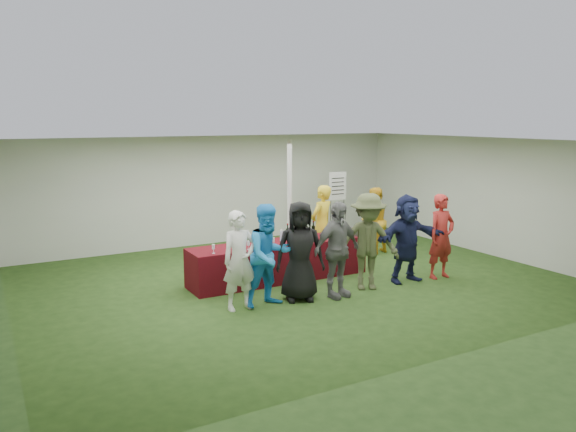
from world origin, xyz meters
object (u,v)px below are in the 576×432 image
wine_list_sign (338,191)px  customer_2 (300,251)px  customer_3 (337,250)px  staff_pourer (322,225)px  customer_0 (240,261)px  serving_table (279,261)px  customer_5 (407,238)px  dump_bucket (356,231)px  customer_1 (269,255)px  customer_4 (368,242)px  customer_6 (441,236)px  staff_back (374,221)px

wine_list_sign → customer_2: 4.67m
wine_list_sign → customer_3: 4.42m
staff_pourer → customer_0: size_ratio=1.04×
serving_table → customer_5: bearing=-31.8°
staff_pourer → customer_0: bearing=10.2°
dump_bucket → customer_3: size_ratio=0.14×
wine_list_sign → customer_3: size_ratio=1.05×
customer_1 → customer_4: customer_4 is taller
dump_bucket → customer_1: size_ratio=0.14×
customer_5 → customer_6: customer_5 is taller
customer_0 → customer_1: bearing=-10.1°
serving_table → staff_back: size_ratio=2.32×
staff_back → customer_5: bearing=55.9°
wine_list_sign → customer_6: (0.02, -3.62, -0.48)m
wine_list_sign → dump_bucket: bearing=-115.8°
customer_4 → dump_bucket: bearing=87.6°
customer_0 → customer_4: customer_4 is taller
staff_pourer → customer_3: bearing=41.4°
staff_back → customer_4: size_ratio=0.87×
customer_2 → customer_6: (3.13, -0.16, -0.03)m
serving_table → staff_back: (2.96, 0.85, 0.40)m
staff_back → customer_4: 2.84m
staff_back → customer_4: customer_4 is taller
dump_bucket → customer_5: 1.15m
staff_pourer → customer_1: 2.89m
customer_0 → customer_1: 0.51m
staff_pourer → customer_5: size_ratio=1.01×
customer_2 → customer_6: size_ratio=1.04×
customer_0 → customer_4: bearing=-5.6°
dump_bucket → customer_6: bearing=-45.5°
customer_1 → customer_6: customer_1 is taller
customer_0 → customer_5: customer_5 is taller
wine_list_sign → staff_back: 1.45m
serving_table → customer_6: bearing=-26.5°
dump_bucket → customer_2: size_ratio=0.14×
customer_1 → customer_4: size_ratio=0.97×
customer_1 → customer_5: customer_1 is taller
serving_table → customer_4: bearing=-49.5°
staff_back → customer_4: (-1.82, -2.18, 0.12)m
customer_0 → customer_2: customer_2 is taller
customer_0 → customer_3: bearing=-10.5°
wine_list_sign → customer_0: wine_list_sign is taller
dump_bucket → customer_4: bearing=-115.9°
wine_list_sign → staff_back: size_ratio=1.16×
staff_back → customer_1: 4.38m
serving_table → customer_2: size_ratio=2.08×
customer_1 → customer_6: (3.73, -0.16, -0.03)m
wine_list_sign → customer_2: bearing=-132.0°
dump_bucket → customer_2: customer_2 is taller
customer_2 → customer_4: (1.40, -0.07, 0.03)m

